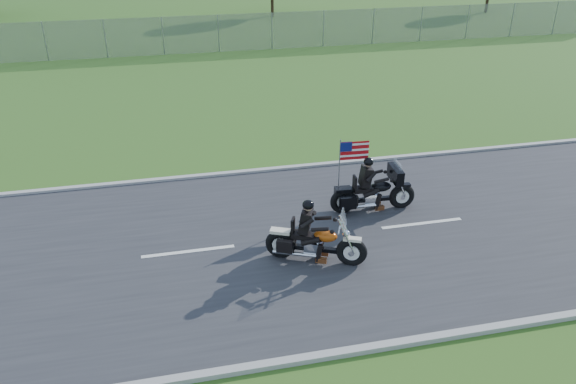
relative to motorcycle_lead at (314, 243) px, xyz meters
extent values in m
plane|color=#27571B|center=(-0.83, 0.98, -0.51)|extent=(420.00, 420.00, 0.00)
cube|color=#28282B|center=(-0.83, 0.98, -0.49)|extent=(120.00, 8.00, 0.04)
cube|color=#9E9B93|center=(-0.83, 5.03, -0.46)|extent=(120.00, 0.18, 0.12)
cube|color=#9E9B93|center=(-0.83, -3.07, -0.46)|extent=(120.00, 0.18, 0.12)
cube|color=gray|center=(-5.83, 20.98, 0.49)|extent=(60.00, 0.03, 2.00)
torus|color=black|center=(0.79, -0.35, -0.14)|extent=(0.73, 0.45, 0.72)
torus|color=black|center=(-0.72, 0.32, -0.14)|extent=(0.73, 0.45, 0.72)
ellipsoid|color=#B2470D|center=(0.23, -0.10, 0.21)|extent=(0.63, 0.51, 0.27)
cube|color=black|center=(-0.23, 0.10, 0.17)|extent=(0.61, 0.49, 0.12)
cube|color=black|center=(-0.19, 0.08, 0.56)|extent=(0.37, 0.45, 0.54)
sphere|color=black|center=(-0.14, 0.06, 0.97)|extent=(0.35, 0.35, 0.26)
cube|color=silver|center=(0.59, -0.26, 0.68)|extent=(0.22, 0.43, 0.39)
torus|color=black|center=(2.98, 1.94, -0.14)|extent=(0.72, 0.21, 0.71)
torus|color=black|center=(1.35, 2.02, -0.14)|extent=(0.72, 0.21, 0.71)
ellipsoid|color=black|center=(2.38, 1.97, 0.21)|extent=(0.55, 0.33, 0.27)
cube|color=black|center=(1.88, 2.00, 0.17)|extent=(0.54, 0.31, 0.12)
cube|color=black|center=(1.92, 2.00, 0.54)|extent=(0.25, 0.40, 0.53)
sphere|color=black|center=(1.97, 1.99, 0.96)|extent=(0.27, 0.27, 0.26)
cube|color=black|center=(2.74, 1.96, 0.54)|extent=(0.25, 0.78, 0.39)
cube|color=#B70C11|center=(1.65, 2.20, 1.22)|extent=(0.77, 0.06, 0.50)
camera|label=1|loc=(-2.96, -10.48, 6.96)|focal=35.00mm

